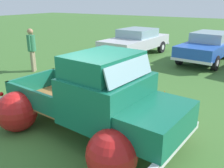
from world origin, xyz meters
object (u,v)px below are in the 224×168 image
vintage_pickup_truck (98,105)px  lane_cone_0 (164,102)px  show_car_0 (136,41)px  show_car_1 (209,46)px  lane_cone_1 (114,88)px  spectator_0 (32,47)px

vintage_pickup_truck → lane_cone_0: (0.83, 1.93, -0.45)m
show_car_0 → lane_cone_0: size_ratio=7.59×
vintage_pickup_truck → show_car_1: bearing=91.5°
lane_cone_1 → show_car_1: bearing=77.0°
vintage_pickup_truck → show_car_0: bearing=116.4°
show_car_0 → lane_cone_0: bearing=37.1°
lane_cone_0 → lane_cone_1: size_ratio=1.00×
spectator_0 → lane_cone_0: size_ratio=2.88×
vintage_pickup_truck → spectator_0: 6.13m
lane_cone_1 → lane_cone_0: bearing=-7.3°
vintage_pickup_truck → show_car_0: 8.73m
show_car_0 → spectator_0: size_ratio=2.63×
spectator_0 → lane_cone_1: spectator_0 is taller
show_car_0 → show_car_1: (3.72, 0.57, -0.00)m
vintage_pickup_truck → lane_cone_0: 2.15m
show_car_0 → spectator_0: 5.73m
lane_cone_0 → show_car_1: bearing=91.7°
show_car_1 → lane_cone_0: bearing=8.4°
vintage_pickup_truck → show_car_0: size_ratio=1.00×
show_car_0 → show_car_1: size_ratio=0.99×
show_car_1 → lane_cone_1: size_ratio=7.66×
vintage_pickup_truck → show_car_0: vintage_pickup_truck is taller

